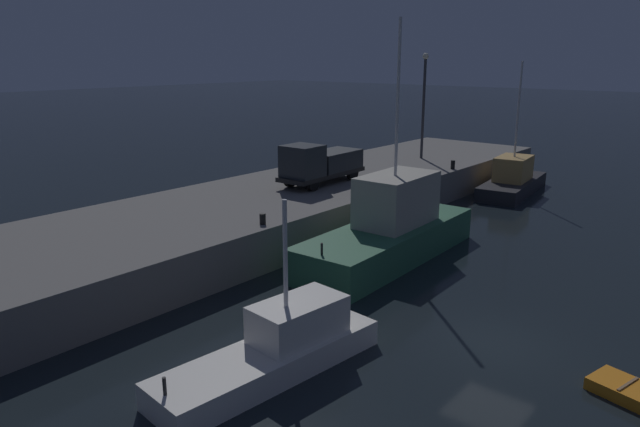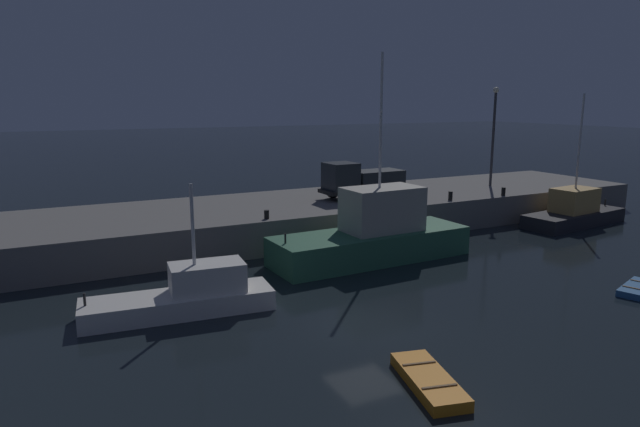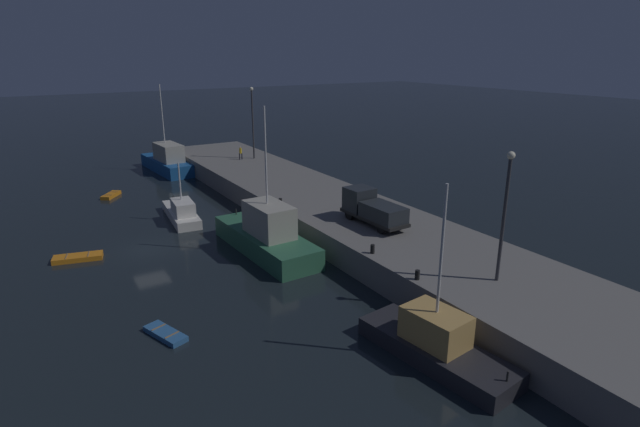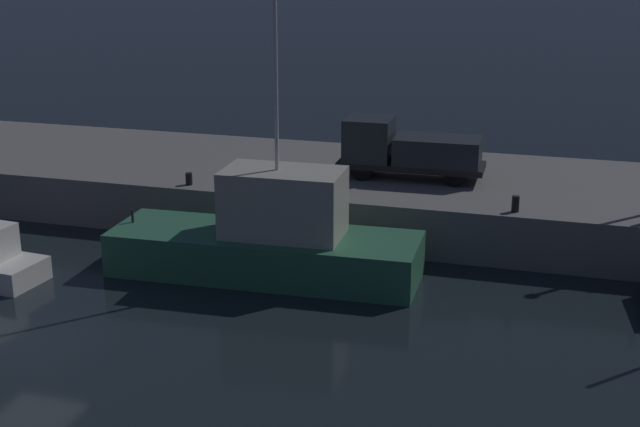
% 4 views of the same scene
% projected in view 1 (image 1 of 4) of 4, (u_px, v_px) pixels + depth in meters
% --- Properties ---
extents(ground_plane, '(320.00, 320.00, 0.00)m').
position_uv_depth(ground_plane, '(493.00, 344.00, 19.66)').
color(ground_plane, black).
extents(pier_quay, '(61.54, 9.76, 2.03)m').
position_uv_depth(pier_quay, '(198.00, 231.00, 28.89)').
color(pier_quay, slate).
rests_on(pier_quay, ground).
extents(fishing_trawler_red, '(11.24, 3.84, 10.96)m').
position_uv_depth(fishing_trawler_red, '(390.00, 230.00, 27.78)').
color(fishing_trawler_red, '#2D6647').
rests_on(fishing_trawler_red, ground).
extents(fishing_boat_white, '(7.76, 2.82, 5.32)m').
position_uv_depth(fishing_boat_white, '(279.00, 348.00, 17.87)').
color(fishing_boat_white, silver).
rests_on(fishing_boat_white, ground).
extents(fishing_boat_orange, '(8.63, 3.65, 8.99)m').
position_uv_depth(fishing_boat_orange, '(513.00, 180.00, 41.12)').
color(fishing_boat_orange, '#232328').
rests_on(fishing_boat_orange, ground).
extents(lamp_post_east, '(0.44, 0.44, 7.50)m').
position_uv_depth(lamp_post_east, '(424.00, 97.00, 42.30)').
color(lamp_post_east, '#38383D').
rests_on(lamp_post_east, pier_quay).
extents(utility_truck, '(6.08, 2.16, 2.47)m').
position_uv_depth(utility_truck, '(320.00, 163.00, 34.34)').
color(utility_truck, black).
rests_on(utility_truck, pier_quay).
extents(bollard_west, '(0.28, 0.28, 0.60)m').
position_uv_depth(bollard_west, '(415.00, 174.00, 35.93)').
color(bollard_west, black).
rests_on(bollard_west, pier_quay).
extents(bollard_central, '(0.28, 0.28, 0.49)m').
position_uv_depth(bollard_central, '(263.00, 219.00, 26.28)').
color(bollard_central, black).
rests_on(bollard_central, pier_quay).
extents(bollard_east, '(0.28, 0.28, 0.58)m').
position_uv_depth(bollard_east, '(453.00, 165.00, 39.16)').
color(bollard_east, black).
rests_on(bollard_east, pier_quay).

